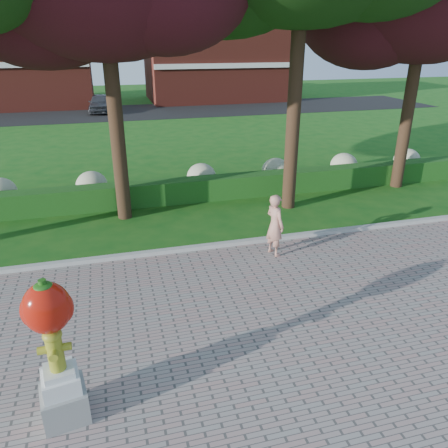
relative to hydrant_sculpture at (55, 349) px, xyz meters
name	(u,v)px	position (x,y,z in m)	size (l,w,h in m)	color
ground	(237,310)	(3.36, 2.08, -1.31)	(100.00, 100.00, 0.00)	#145114
curb	(206,247)	(3.36, 5.08, -1.24)	(40.00, 0.18, 0.15)	#ADADA5
lawn_hedge	(180,191)	(3.36, 9.08, -0.91)	(24.00, 0.70, 0.80)	#1B4413
hydrangea_row	(190,177)	(3.93, 10.08, -0.76)	(20.10, 1.10, 0.99)	beige
street	(134,112)	(3.36, 30.08, -1.30)	(50.00, 8.00, 0.02)	black
building_left	(1,62)	(-6.64, 36.08, 2.19)	(14.00, 8.00, 7.00)	maroon
building_right	(214,63)	(11.36, 36.08, 1.89)	(12.00, 8.00, 6.40)	maroon
hydrant_sculpture	(55,349)	(0.00, 0.00, 0.00)	(0.75, 0.75, 2.40)	gray
woman	(275,225)	(5.05, 4.30, -0.44)	(0.61, 0.40, 1.67)	tan
parked_car	(100,103)	(0.86, 30.62, -0.61)	(1.62, 4.03, 1.37)	#3B3D42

